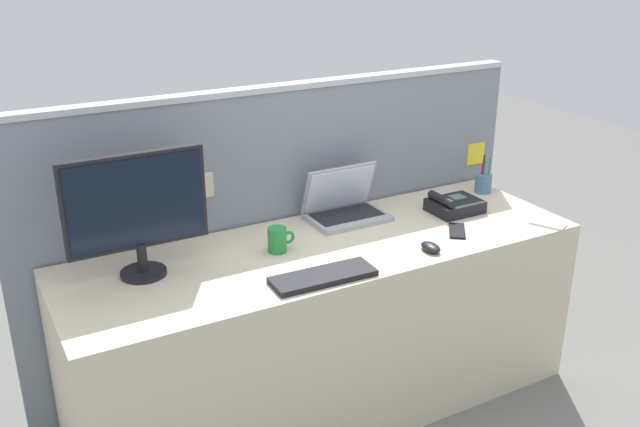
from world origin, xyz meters
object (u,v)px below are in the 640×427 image
object	(u,v)px
desktop_monitor	(136,207)
cell_phone_white_slab	(548,224)
cell_phone_black_slab	(457,231)
coffee_mug	(278,240)
computer_mouse_right_hand	(431,247)
laptop	(344,205)
desk_phone	(454,205)
pen_cup	(483,183)
keyboard_main	(323,276)

from	to	relation	value
desktop_monitor	cell_phone_white_slab	xyz separation A→B (m)	(1.63, -0.37, -0.25)
cell_phone_black_slab	coffee_mug	distance (m)	0.75
computer_mouse_right_hand	cell_phone_white_slab	bearing A→B (deg)	-0.56
desktop_monitor	computer_mouse_right_hand	distance (m)	1.11
laptop	desk_phone	world-z (taller)	laptop
pen_cup	computer_mouse_right_hand	bearing A→B (deg)	-146.29
desktop_monitor	computer_mouse_right_hand	world-z (taller)	desktop_monitor
desk_phone	pen_cup	world-z (taller)	pen_cup
pen_cup	desktop_monitor	bearing A→B (deg)	-177.58
cell_phone_white_slab	coffee_mug	bearing A→B (deg)	138.42
laptop	computer_mouse_right_hand	world-z (taller)	laptop
keyboard_main	computer_mouse_right_hand	world-z (taller)	computer_mouse_right_hand
desk_phone	coffee_mug	distance (m)	0.86
pen_cup	cell_phone_white_slab	world-z (taller)	pen_cup
laptop	desk_phone	size ratio (longest dim) A/B	1.52
laptop	keyboard_main	bearing A→B (deg)	-127.86
pen_cup	coffee_mug	world-z (taller)	pen_cup
keyboard_main	pen_cup	xyz separation A→B (m)	(1.11, 0.42, 0.04)
desktop_monitor	coffee_mug	xyz separation A→B (m)	(0.51, -0.06, -0.21)
computer_mouse_right_hand	coffee_mug	xyz separation A→B (m)	(-0.52, 0.28, 0.03)
pen_cup	cell_phone_black_slab	world-z (taller)	pen_cup
cell_phone_black_slab	pen_cup	bearing A→B (deg)	74.58
laptop	pen_cup	xyz separation A→B (m)	(0.74, -0.05, -0.01)
desktop_monitor	pen_cup	distance (m)	1.67
desk_phone	keyboard_main	world-z (taller)	desk_phone
desktop_monitor	cell_phone_white_slab	size ratio (longest dim) A/B	3.54
desk_phone	computer_mouse_right_hand	size ratio (longest dim) A/B	2.19
desktop_monitor	keyboard_main	bearing A→B (deg)	-32.75
computer_mouse_right_hand	laptop	bearing A→B (deg)	106.39
keyboard_main	pen_cup	bearing A→B (deg)	23.09
laptop	keyboard_main	size ratio (longest dim) A/B	0.87
coffee_mug	cell_phone_black_slab	bearing A→B (deg)	-14.29
cell_phone_white_slab	desk_phone	bearing A→B (deg)	103.56
laptop	desk_phone	distance (m)	0.49
desktop_monitor	cell_phone_black_slab	xyz separation A→B (m)	(1.24, -0.25, -0.25)
laptop	cell_phone_black_slab	world-z (taller)	laptop
desk_phone	cell_phone_white_slab	world-z (taller)	desk_phone
laptop	desk_phone	bearing A→B (deg)	-21.51
cell_phone_black_slab	coffee_mug	world-z (taller)	coffee_mug
coffee_mug	desk_phone	bearing A→B (deg)	-0.13
cell_phone_white_slab	cell_phone_black_slab	bearing A→B (deg)	135.89
desktop_monitor	pen_cup	xyz separation A→B (m)	(1.66, 0.07, -0.21)
cell_phone_black_slab	laptop	bearing A→B (deg)	168.94
desktop_monitor	keyboard_main	size ratio (longest dim) A/B	1.32
laptop	pen_cup	size ratio (longest dim) A/B	1.85
desktop_monitor	desk_phone	size ratio (longest dim) A/B	2.30
laptop	cell_phone_black_slab	size ratio (longest dim) A/B	2.18
desktop_monitor	cell_phone_black_slab	size ratio (longest dim) A/B	3.29
cell_phone_black_slab	cell_phone_white_slab	bearing A→B (deg)	18.78
desktop_monitor	computer_mouse_right_hand	bearing A→B (deg)	-18.55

